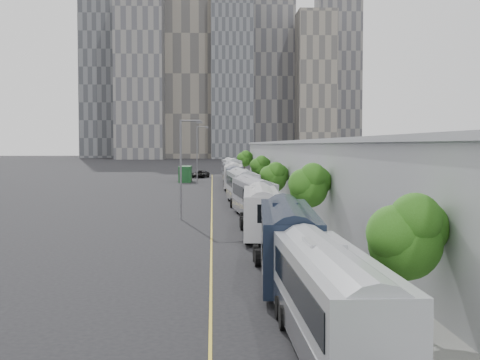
{
  "coord_description": "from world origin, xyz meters",
  "views": [
    {
      "loc": [
        -1.41,
        -13.97,
        6.73
      ],
      "look_at": [
        1.49,
        56.38,
        3.0
      ],
      "focal_mm": 50.0,
      "sensor_mm": 36.0,
      "label": 1
    }
  ],
  "objects": [
    {
      "name": "skyline",
      "position": [
        -2.9,
        324.16,
        50.85
      ],
      "size": [
        145.0,
        64.0,
        120.0
      ],
      "color": "slate",
      "rests_on": "ground"
    },
    {
      "name": "tree_3",
      "position": [
        5.5,
        83.17,
        3.76
      ],
      "size": [
        2.59,
        2.59,
        5.07
      ],
      "color": "black",
      "rests_on": "ground"
    },
    {
      "name": "bus_4",
      "position": [
        1.94,
        61.82,
        1.64
      ],
      "size": [
        3.3,
        13.42,
        3.89
      ],
      "rotation": [
        0.0,
        0.0,
        0.05
      ],
      "color": "#A3A7AD",
      "rests_on": "ground"
    },
    {
      "name": "street_lamp_near",
      "position": [
        -4.07,
        45.97,
        5.17
      ],
      "size": [
        2.04,
        0.22,
        8.97
      ],
      "color": "#59595E",
      "rests_on": "ground"
    },
    {
      "name": "suv",
      "position": [
        -3.89,
        121.76,
        0.76
      ],
      "size": [
        3.98,
        5.96,
        1.52
      ],
      "primitive_type": "imported",
      "rotation": [
        0.0,
        0.0,
        -0.29
      ],
      "color": "black",
      "rests_on": "ground"
    },
    {
      "name": "bus_8",
      "position": [
        2.31,
        117.06,
        1.7
      ],
      "size": [
        3.63,
        13.95,
        4.03
      ],
      "rotation": [
        0.0,
        0.0,
        0.06
      ],
      "color": "#A9AEB4",
      "rests_on": "ground"
    },
    {
      "name": "tree_5",
      "position": [
        5.31,
        125.63,
        4.07
      ],
      "size": [
        2.98,
        2.98,
        5.57
      ],
      "color": "black",
      "rests_on": "ground"
    },
    {
      "name": "bus_5",
      "position": [
        2.08,
        77.39,
        1.51
      ],
      "size": [
        3.33,
        12.42,
        3.59
      ],
      "rotation": [
        0.0,
        0.0,
        0.07
      ],
      "color": "black",
      "rests_on": "ground"
    },
    {
      "name": "street_lamp_far",
      "position": [
        -3.85,
        98.76,
        5.62
      ],
      "size": [
        2.04,
        0.22,
        9.83
      ],
      "color": "#59595E",
      "rests_on": "ground"
    },
    {
      "name": "bus_2",
      "position": [
        2.15,
        35.06,
        1.52
      ],
      "size": [
        3.15,
        12.47,
        3.61
      ],
      "rotation": [
        0.0,
        0.0,
        -0.05
      ],
      "color": "silver",
      "rests_on": "ground"
    },
    {
      "name": "depot",
      "position": [
        12.99,
        55.0,
        3.51
      ],
      "size": [
        12.45,
        160.4,
        7.2
      ],
      "color": "gray",
      "rests_on": "ground"
    },
    {
      "name": "bus_7",
      "position": [
        2.03,
        103.2,
        1.56
      ],
      "size": [
        3.25,
        12.79,
        3.7
      ],
      "rotation": [
        0.0,
        0.0,
        0.06
      ],
      "color": "gray",
      "rests_on": "ground"
    },
    {
      "name": "lane_line",
      "position": [
        -1.5,
        55.0,
        0.01
      ],
      "size": [
        0.12,
        160.0,
        0.02
      ],
      "primitive_type": "cube",
      "color": "gold",
      "rests_on": "ground"
    },
    {
      "name": "tree_1",
      "position": [
        5.43,
        33.14,
        4.01
      ],
      "size": [
        2.74,
        2.74,
        5.39
      ],
      "color": "black",
      "rests_on": "ground"
    },
    {
      "name": "tree_4",
      "position": [
        6.23,
        107.09,
        2.76
      ],
      "size": [
        1.14,
        1.14,
        3.42
      ],
      "color": "black",
      "rests_on": "ground"
    },
    {
      "name": "shipping_container",
      "position": [
        -6.33,
        106.79,
        1.44
      ],
      "size": [
        2.23,
        6.15,
        2.87
      ],
      "primitive_type": "cube",
      "rotation": [
        0.0,
        0.0,
        -0.01
      ],
      "color": "#123B1A",
      "rests_on": "ground"
    },
    {
      "name": "bus_0",
      "position": [
        2.34,
        6.81,
        1.48
      ],
      "size": [
        2.7,
        12.01,
        3.5
      ],
      "rotation": [
        0.0,
        0.0,
        0.01
      ],
      "color": "#A8ACB2",
      "rests_on": "ground"
    },
    {
      "name": "bus_6",
      "position": [
        1.79,
        88.28,
        1.62
      ],
      "size": [
        3.19,
        13.23,
        3.84
      ],
      "rotation": [
        0.0,
        0.0,
        -0.04
      ],
      "color": "silver",
      "rests_on": "ground"
    },
    {
      "name": "tree_2",
      "position": [
        5.33,
        59.61,
        3.36
      ],
      "size": [
        2.93,
        2.93,
        4.83
      ],
      "color": "black",
      "rests_on": "ground"
    },
    {
      "name": "bus_3",
      "position": [
        2.36,
        47.54,
        1.55
      ],
      "size": [
        3.56,
        12.77,
        3.68
      ],
      "rotation": [
        0.0,
        0.0,
        0.08
      ],
      "color": "gray",
      "rests_on": "ground"
    },
    {
      "name": "bus_1",
      "position": [
        2.35,
        19.2,
        1.59
      ],
      "size": [
        3.46,
        13.06,
        3.77
      ],
      "rotation": [
        0.0,
        0.0,
        -0.07
      ],
      "color": "black",
      "rests_on": "ground"
    },
    {
      "name": "sidewalk",
      "position": [
        9.0,
        55.0,
        0.06
      ],
      "size": [
        10.0,
        170.0,
        0.12
      ],
      "primitive_type": "cube",
      "color": "gray",
      "rests_on": "ground"
    },
    {
      "name": "tree_0",
      "position": [
        5.46,
        9.43,
        3.61
      ],
      "size": [
        2.68,
        2.68,
        4.96
      ],
      "color": "black",
      "rests_on": "ground"
    }
  ]
}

